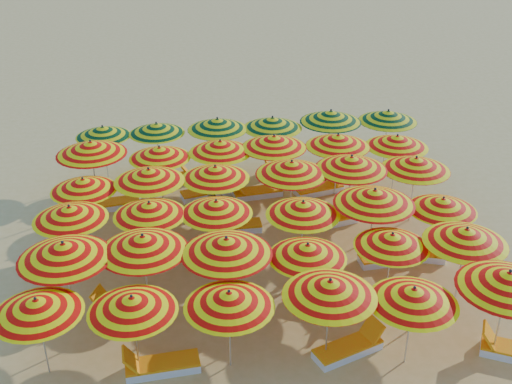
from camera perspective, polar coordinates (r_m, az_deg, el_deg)
The scene contains 53 objects.
ground at distance 19.66m, azimuth 0.12°, elevation -4.81°, with size 120.00×120.00×0.00m, color tan.
umbrella_0 at distance 14.93m, azimuth -18.92°, elevation -9.62°, with size 2.52×2.52×2.14m.
umbrella_1 at distance 14.48m, azimuth -10.95°, elevation -9.77°, with size 2.47×2.47×2.13m.
umbrella_2 at distance 14.32m, azimuth -2.41°, elevation -9.52°, with size 2.63×2.63×2.17m.
umbrella_3 at distance 14.53m, azimuth 6.59°, elevation -8.51°, with size 2.75×2.75×2.30m.
umbrella_4 at distance 14.82m, azimuth 13.83°, elevation -8.94°, with size 2.10×2.10×2.18m.
umbrella_5 at distance 15.53m, azimuth 21.53°, elevation -7.32°, with size 3.04×3.04×2.44m.
umbrella_6 at distance 16.16m, azimuth -16.72°, elevation -5.05°, with size 2.93×2.93×2.43m.
umbrella_7 at distance 16.09m, azimuth -10.01°, elevation -4.52°, with size 2.73×2.73×2.38m.
umbrella_8 at distance 15.71m, azimuth -2.65°, elevation -4.83°, with size 2.61×2.61×2.41m.
umbrella_9 at distance 16.04m, azimuth 4.60°, elevation -5.25°, with size 2.58×2.58×2.12m.
umbrella_10 at distance 16.82m, azimuth 12.00°, elevation -4.23°, with size 2.40×2.40×2.09m.
umbrella_11 at distance 17.15m, azimuth 18.18°, elevation -3.72°, with size 2.70×2.70×2.29m.
umbrella_12 at distance 18.22m, azimuth -16.22°, elevation -1.80°, with size 2.14×2.14×2.19m.
umbrella_13 at distance 17.97m, azimuth -9.45°, elevation -1.51°, with size 2.44×2.44×2.17m.
umbrella_14 at distance 17.87m, azimuth -3.56°, elevation -1.35°, with size 2.33×2.33×2.16m.
umbrella_15 at distance 17.74m, azimuth 4.21°, elevation -1.45°, with size 2.42×2.42×2.21m.
umbrella_16 at distance 18.15m, azimuth 10.49°, elevation -0.43°, with size 2.86×2.86×2.44m.
umbrella_17 at distance 18.87m, azimuth 16.27°, elevation -1.06°, with size 2.41×2.41×2.09m.
umbrella_18 at distance 19.83m, azimuth -15.11°, elevation 0.64°, with size 2.26×2.26×2.12m.
umbrella_19 at distance 19.64m, azimuth -9.50°, elevation 1.48°, with size 2.67×2.67×2.29m.
umbrella_20 at distance 19.66m, azimuth -3.64°, elevation 1.74°, with size 2.77×2.77×2.24m.
umbrella_21 at distance 19.67m, azimuth 3.19°, elevation 2.15°, with size 2.93×2.93×2.38m.
umbrella_22 at distance 20.13m, azimuth 8.48°, elevation 2.57°, with size 2.84×2.84×2.41m.
umbrella_23 at distance 20.65m, azimuth 14.03°, elevation 2.45°, with size 2.67×2.67×2.32m.
umbrella_24 at distance 21.56m, azimuth -14.46°, elevation 3.81°, with size 2.40×2.40×2.44m.
umbrella_25 at distance 21.37m, azimuth -8.57°, elevation 3.48°, with size 2.69×2.69×2.17m.
umbrella_26 at distance 21.43m, azimuth -3.20°, elevation 4.05°, with size 2.81×2.81×2.25m.
umbrella_27 at distance 21.58m, azimuth 1.62°, elevation 4.49°, with size 2.81×2.81×2.35m.
umbrella_28 at distance 21.87m, azimuth 7.30°, elevation 4.55°, with size 2.64×2.64×2.33m.
umbrella_29 at distance 22.30m, azimuth 12.43°, elevation 4.43°, with size 2.19×2.19×2.27m.
umbrella_30 at distance 23.66m, azimuth -13.46°, elevation 5.26°, with size 1.99×1.99×2.08m.
umbrella_31 at distance 23.43m, azimuth -8.83°, elevation 5.61°, with size 2.23×2.23×2.14m.
umbrella_32 at distance 23.19m, azimuth -3.46°, elevation 6.05°, with size 2.89×2.89×2.31m.
umbrella_33 at distance 23.31m, azimuth 1.47°, elevation 6.17°, with size 2.65×2.65×2.29m.
umbrella_34 at distance 23.79m, azimuth 6.66°, elevation 6.69°, with size 2.29×2.29×2.40m.
umbrella_35 at distance 24.38m, azimuth 11.65°, elevation 6.63°, with size 2.42×2.42×2.31m.
lounger_0 at distance 15.46m, azimuth -8.48°, elevation -15.01°, with size 1.79×0.81×0.69m.
lounger_1 at distance 15.90m, azimuth 8.29°, elevation -13.55°, with size 1.82×1.23×0.69m.
lounger_3 at distance 17.17m, azimuth -11.52°, elevation -10.30°, with size 1.83×1.08×0.69m.
lounger_4 at distance 17.21m, azimuth 6.31°, elevation -9.73°, with size 1.82×1.18×0.69m.
lounger_5 at distance 19.24m, azimuth 11.78°, elevation -5.72°, with size 1.79×0.79×0.69m.
lounger_6 at distance 19.64m, azimuth 14.12°, elevation -5.26°, with size 1.82×1.02×0.69m.
lounger_7 at distance 20.36m, azimuth -2.06°, elevation -3.08°, with size 1.77×0.69×0.69m.
lounger_8 at distance 20.87m, azimuth 6.80°, elevation -2.44°, with size 1.83×1.07×0.69m.
lounger_9 at distance 22.18m, azimuth -12.65°, elevation -1.04°, with size 1.82×0.93×0.69m.
lounger_10 at distance 22.43m, azimuth -4.38°, elevation -0.04°, with size 1.83×1.07×0.69m.
lounger_11 at distance 22.38m, azimuth 0.02°, elevation -0.02°, with size 1.81×0.89×0.69m.
lounger_12 at distance 22.74m, azimuth 5.68°, elevation 0.30°, with size 1.83×1.07×0.69m.
lounger_13 at distance 23.71m, azimuth -4.75°, elevation 1.55°, with size 1.81×0.92×0.69m.
lounger_14 at distance 24.00m, azimuth 2.65°, elevation 1.95°, with size 1.77×0.72×0.69m.
beachgoer_b at distance 20.59m, azimuth -4.04°, elevation -1.14°, with size 0.64×0.50×1.31m, color tan.
beachgoer_a at distance 17.63m, azimuth 3.46°, elevation -6.29°, with size 0.52×0.34×1.44m, color tan.
Camera 1 is at (-1.42, -16.52, 10.56)m, focal length 45.00 mm.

